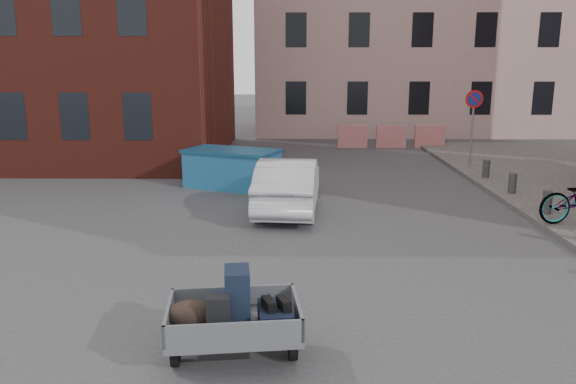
{
  "coord_description": "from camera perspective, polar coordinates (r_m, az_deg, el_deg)",
  "views": [
    {
      "loc": [
        -0.04,
        -9.68,
        3.61
      ],
      "look_at": [
        -0.18,
        1.32,
        1.1
      ],
      "focal_mm": 35.0,
      "sensor_mm": 36.0,
      "label": 1
    }
  ],
  "objects": [
    {
      "name": "no_parking_sign",
      "position": [
        20.16,
        18.31,
        7.67
      ],
      "size": [
        0.6,
        0.09,
        2.65
      ],
      "color": "gray",
      "rests_on": "sidewalk"
    },
    {
      "name": "barriers",
      "position": [
        25.24,
        10.43,
        5.56
      ],
      "size": [
        4.7,
        0.18,
        1.0
      ],
      "color": "red",
      "rests_on": "ground"
    },
    {
      "name": "ground",
      "position": [
        10.34,
        0.89,
        -7.6
      ],
      "size": [
        120.0,
        120.0,
        0.0
      ],
      "primitive_type": "plane",
      "color": "#38383A",
      "rests_on": "ground"
    },
    {
      "name": "trailer",
      "position": [
        7.04,
        -5.62,
        -12.47
      ],
      "size": [
        1.72,
        1.89,
        1.2
      ],
      "rotation": [
        0.0,
        0.0,
        0.12
      ],
      "color": "black",
      "rests_on": "ground"
    },
    {
      "name": "silver_car",
      "position": [
        14.09,
        0.04,
        0.8
      ],
      "size": [
        1.7,
        4.15,
        1.34
      ],
      "primitive_type": "imported",
      "rotation": [
        0.0,
        0.0,
        3.07
      ],
      "color": "#B8BBC0",
      "rests_on": "ground"
    },
    {
      "name": "dumpster",
      "position": [
        16.81,
        -5.68,
        2.39
      ],
      "size": [
        3.08,
        2.36,
        1.15
      ],
      "rotation": [
        0.0,
        0.0,
        -0.39
      ],
      "color": "#1E5E8E",
      "rests_on": "ground"
    },
    {
      "name": "bollards",
      "position": [
        14.77,
        24.84,
        -0.94
      ],
      "size": [
        0.22,
        9.02,
        0.55
      ],
      "color": "#3A3A3D",
      "rests_on": "sidewalk"
    }
  ]
}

